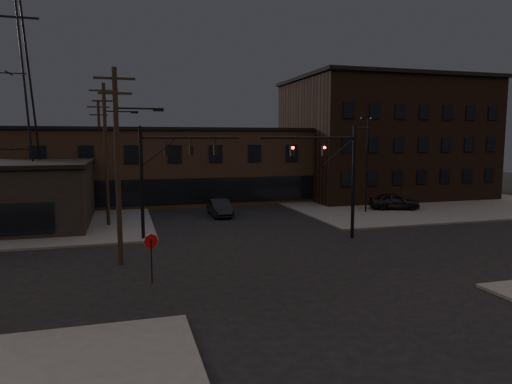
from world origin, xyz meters
TOP-DOWN VIEW (x-y plane):
  - ground at (0.00, 0.00)m, footprint 140.00×140.00m
  - sidewalk_ne at (22.00, 22.00)m, footprint 30.00×30.00m
  - building_row at (0.00, 28.00)m, footprint 40.00×12.00m
  - building_right at (22.00, 26.00)m, footprint 22.00×16.00m
  - traffic_signal_near at (5.36, 4.50)m, footprint 7.12×0.24m
  - traffic_signal_far at (-6.72, 8.00)m, footprint 7.12×0.24m
  - stop_sign at (-8.00, -1.99)m, footprint 0.72×0.33m
  - utility_pole_near at (-9.43, 2.00)m, footprint 3.70×0.28m
  - utility_pole_mid at (-10.44, 14.00)m, footprint 3.70×0.28m
  - utility_pole_far at (-11.50, 26.00)m, footprint 2.20×0.28m
  - transmission_tower at (-18.00, 18.00)m, footprint 7.00×7.00m
  - lot_light_a at (13.00, 14.00)m, footprint 1.50×0.28m
  - lot_light_b at (19.00, 19.00)m, footprint 1.50×0.28m
  - parked_car_lot_a at (16.57, 14.66)m, footprint 5.18×3.38m
  - parked_car_lot_b at (19.29, 23.37)m, footprint 5.23×3.13m
  - car_crossing at (-0.74, 16.46)m, footprint 1.68×4.79m

SIDE VIEW (x-z plane):
  - ground at x=0.00m, z-range 0.00..0.00m
  - sidewalk_ne at x=22.00m, z-range 0.00..0.15m
  - car_crossing at x=-0.74m, z-range 0.00..1.58m
  - parked_car_lot_b at x=19.29m, z-range 0.15..1.57m
  - parked_car_lot_a at x=16.57m, z-range 0.15..1.79m
  - stop_sign at x=-8.00m, z-range 0.60..3.08m
  - building_row at x=0.00m, z-range 0.00..8.00m
  - traffic_signal_near at x=5.36m, z-range 0.93..8.93m
  - traffic_signal_far at x=-6.72m, z-range 1.01..9.01m
  - lot_light_a at x=13.00m, z-range 0.94..10.08m
  - lot_light_b at x=19.00m, z-range 0.94..10.08m
  - utility_pole_far at x=-11.50m, z-range 0.28..11.28m
  - utility_pole_near at x=-9.43m, z-range 0.37..11.37m
  - utility_pole_mid at x=-10.44m, z-range 0.38..11.88m
  - building_right at x=22.00m, z-range 0.00..14.00m
  - transmission_tower at x=-18.00m, z-range 0.00..25.00m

